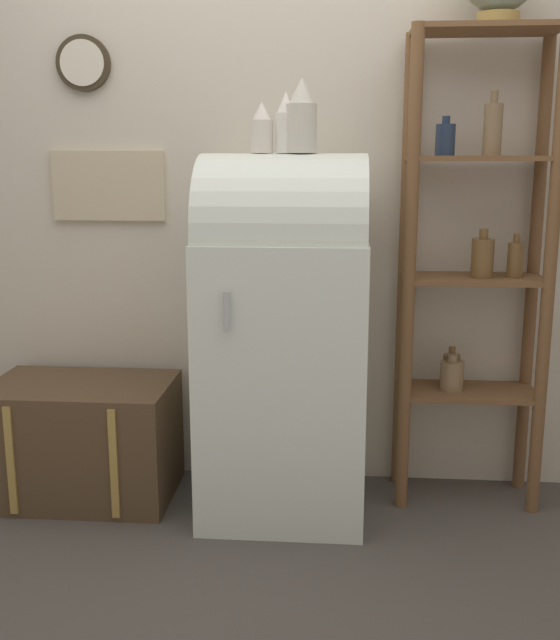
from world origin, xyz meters
name	(u,v)px	position (x,y,z in m)	size (l,w,h in m)	color
ground_plane	(279,533)	(0.00, 0.00, 0.00)	(12.00, 12.00, 0.00)	#4C4742
wall_back	(289,170)	(0.00, 0.57, 1.35)	(7.00, 0.09, 2.70)	beige
refrigerator	(284,330)	(0.00, 0.24, 0.74)	(0.64, 0.65, 1.42)	silver
suitcase_trunk	(83,439)	(-0.85, 0.27, 0.25)	(0.75, 0.49, 0.49)	brown
shelf_unit	(474,256)	(0.74, 0.38, 1.02)	(0.58, 0.29, 1.88)	brown
vase_left	(262,130)	(-0.08, 0.25, 1.50)	(0.08, 0.08, 0.19)	silver
vase_center	(286,125)	(0.01, 0.25, 1.52)	(0.08, 0.08, 0.22)	white
vase_right	(302,118)	(0.07, 0.24, 1.54)	(0.11, 0.11, 0.27)	beige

